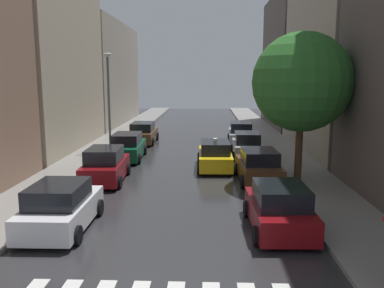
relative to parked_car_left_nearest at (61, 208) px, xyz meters
name	(u,v)px	position (x,y,z in m)	size (l,w,h in m)	color
ground_plane	(191,146)	(3.91, 17.35, -0.81)	(28.00, 72.00, 0.04)	#2C2C2F
sidewalk_left	(108,144)	(-2.59, 17.35, -0.71)	(3.00, 72.00, 0.15)	gray
sidewalk_right	(275,145)	(10.41, 17.35, -0.71)	(3.00, 72.00, 0.15)	gray
building_left_mid	(35,31)	(-7.09, 15.51, 7.70)	(6.00, 13.17, 16.97)	#B2A38C
building_left_far	(98,74)	(-7.09, 31.55, 4.75)	(6.00, 18.04, 11.08)	#9E9384
building_right_mid	(350,19)	(14.91, 15.69, 8.45)	(6.00, 13.65, 18.48)	#9E9384
building_right_far	(300,62)	(14.91, 30.20, 6.00)	(6.00, 13.87, 13.58)	#564C47
parked_car_left_nearest	(61,208)	(0.00, 0.00, 0.00)	(2.19, 4.16, 1.69)	silver
parked_car_left_second	(105,166)	(-0.05, 6.49, 0.04)	(2.19, 4.29, 1.78)	maroon
parked_car_left_third	(127,147)	(-0.04, 12.14, 0.01)	(2.19, 4.65, 1.71)	#0C4C2D
parked_car_left_fourth	(143,133)	(-0.03, 18.56, 0.00)	(2.10, 4.64, 1.68)	brown
parked_car_right_nearest	(279,209)	(7.67, 0.15, 0.00)	(2.22, 4.06, 1.68)	maroon
parked_car_right_second	(259,166)	(7.80, 6.84, -0.01)	(2.27, 4.29, 1.67)	brown
parked_car_right_third	(247,146)	(7.78, 12.86, 0.00)	(2.03, 4.05, 1.71)	#B2B7BF
parked_car_right_fourth	(241,134)	(7.80, 18.09, 0.04)	(2.19, 4.66, 1.80)	#B2B7BF
taxi_midroad	(215,156)	(5.61, 9.69, -0.02)	(2.13, 4.50, 1.81)	yellow
street_tree_right	(302,82)	(9.74, 6.65, 4.26)	(4.87, 4.87, 7.35)	#513823
lamp_post_left	(109,95)	(-1.64, 14.12, 3.27)	(0.60, 0.28, 6.76)	#595B60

